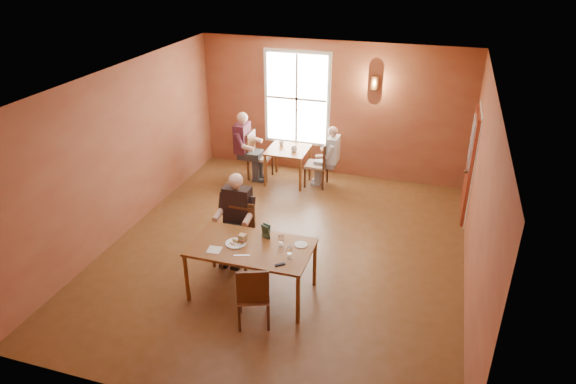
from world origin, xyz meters
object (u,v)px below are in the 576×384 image
(diner_white, at_px, (318,158))
(diner_main, at_px, (236,227))
(chair_diner_white, at_px, (317,164))
(chair_empty, at_px, (253,293))
(main_table, at_px, (252,270))
(chair_diner_maroon, at_px, (260,156))
(chair_diner_main, at_px, (237,237))
(second_table, at_px, (288,165))
(diner_maroon, at_px, (259,147))

(diner_white, bearing_deg, diner_main, 171.44)
(chair_diner_white, bearing_deg, chair_empty, -176.60)
(main_table, xyz_separation_m, chair_diner_maroon, (-1.32, 4.01, 0.12))
(chair_empty, bearing_deg, diner_white, 72.28)
(chair_diner_main, height_order, diner_white, diner_white)
(chair_empty, distance_m, chair_diner_white, 4.63)
(second_table, relative_size, diner_maroon, 0.59)
(diner_main, height_order, chair_diner_maroon, diner_main)
(diner_maroon, bearing_deg, diner_white, 90.00)
(chair_diner_white, relative_size, diner_maroon, 0.68)
(chair_empty, height_order, diner_maroon, diner_maroon)
(diner_main, relative_size, second_table, 1.68)
(diner_main, bearing_deg, chair_diner_maroon, -76.38)
(chair_diner_white, xyz_separation_m, diner_white, (0.03, 0.00, 0.15))
(chair_diner_main, distance_m, second_table, 3.36)
(diner_maroon, bearing_deg, main_table, 18.63)
(diner_main, relative_size, chair_diner_white, 1.44)
(second_table, height_order, diner_white, diner_white)
(chair_diner_maroon, bearing_deg, chair_diner_main, 13.73)
(chair_diner_main, height_order, chair_diner_maroon, chair_diner_maroon)
(chair_diner_main, distance_m, chair_diner_white, 3.39)
(second_table, xyz_separation_m, chair_diner_white, (0.65, 0.00, 0.12))
(chair_diner_white, bearing_deg, main_table, -179.71)
(chair_diner_white, relative_size, chair_diner_maroon, 0.95)
(chair_diner_main, xyz_separation_m, chair_empty, (0.75, -1.26, -0.03))
(main_table, relative_size, diner_main, 1.22)
(main_table, distance_m, diner_main, 0.86)
(second_table, bearing_deg, diner_main, -87.12)
(diner_white, bearing_deg, chair_diner_white, 90.00)
(main_table, height_order, diner_white, diner_white)
(diner_main, xyz_separation_m, second_table, (-0.17, 3.39, -0.35))
(chair_empty, bearing_deg, chair_diner_main, 100.06)
(chair_diner_main, relative_size, second_table, 1.20)
(diner_maroon, bearing_deg, chair_diner_maroon, 90.00)
(chair_diner_main, distance_m, diner_white, 3.40)
(chair_diner_main, bearing_deg, chair_diner_white, -98.13)
(second_table, bearing_deg, main_table, -80.50)
(diner_main, bearing_deg, chair_diner_main, -90.00)
(chair_empty, distance_m, diner_white, 4.63)
(chair_empty, height_order, diner_white, diner_white)
(chair_diner_main, bearing_deg, main_table, 127.57)
(diner_maroon, bearing_deg, diner_main, 14.10)
(chair_diner_white, bearing_deg, second_table, 90.00)
(chair_diner_maroon, xyz_separation_m, diner_maroon, (-0.03, 0.00, 0.21))
(diner_main, bearing_deg, diner_white, -98.56)
(chair_diner_white, distance_m, diner_white, 0.15)
(main_table, relative_size, diner_maroon, 1.20)
(chair_empty, height_order, chair_diner_white, chair_diner_white)
(diner_main, bearing_deg, diner_maroon, -75.90)
(main_table, xyz_separation_m, second_table, (-0.67, 4.01, -0.03))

